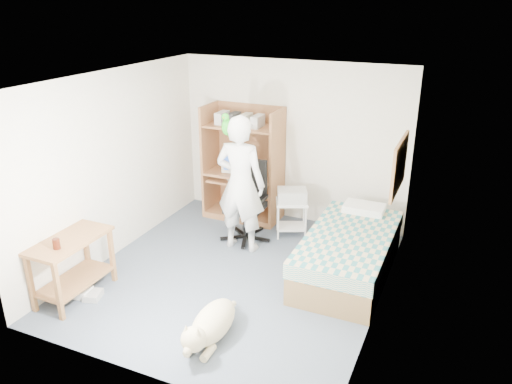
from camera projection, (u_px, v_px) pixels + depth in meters
floor at (237, 274)px, 6.45m from camera, size 4.00×4.00×0.00m
wall_back at (292, 142)px, 7.69m from camera, size 3.60×0.02×2.50m
wall_right at (387, 208)px, 5.31m from camera, size 0.02×4.00×2.50m
wall_left at (114, 165)px, 6.67m from camera, size 0.02×4.00×2.50m
ceiling at (233, 79)px, 5.53m from camera, size 3.60×4.00×0.02m
computer_hutch at (244, 168)px, 7.89m from camera, size 1.20×0.63×1.80m
bed at (349, 253)px, 6.38m from camera, size 1.02×2.02×0.66m
side_desk at (72, 259)px, 5.83m from camera, size 0.50×1.00×0.75m
corkboard at (399, 166)px, 6.01m from camera, size 0.04×0.94×0.66m
office_chair at (247, 212)px, 7.30m from camera, size 0.65×0.65×1.16m
person at (241, 184)px, 6.81m from camera, size 0.71×0.47×1.92m
parrot at (227, 125)px, 6.60m from camera, size 0.14×0.25×0.39m
dog at (211, 324)px, 5.17m from camera, size 0.38×1.13×0.42m
printer_cart at (292, 213)px, 7.39m from camera, size 0.57×0.52×0.55m
printer at (292, 195)px, 7.29m from camera, size 0.51×0.46×0.18m
crt_monitor at (237, 159)px, 7.90m from camera, size 0.45×0.47×0.37m
keyboard at (242, 180)px, 7.80m from camera, size 0.46×0.20×0.03m
pencil_cup at (264, 173)px, 7.67m from camera, size 0.08×0.08×0.12m
drink_glass at (56, 244)px, 5.50m from camera, size 0.08×0.08×0.12m
floor_box_a at (80, 292)px, 5.97m from camera, size 0.27×0.23×0.10m
floor_box_b at (93, 295)px, 5.93m from camera, size 0.24×0.26×0.08m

